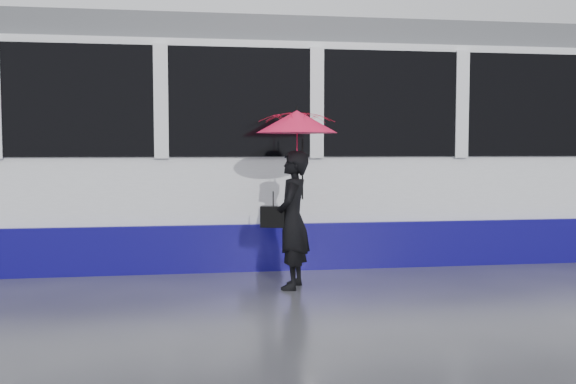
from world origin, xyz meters
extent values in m
plane|color=#2D2E33|center=(0.00, 0.00, 0.00)|extent=(90.00, 90.00, 0.00)
cube|color=#3F3D38|center=(0.00, 1.78, 0.01)|extent=(34.00, 0.07, 0.02)
cube|color=#3F3D38|center=(0.00, 3.22, 0.01)|extent=(34.00, 0.07, 0.02)
cube|color=white|center=(-2.42, 2.50, 1.52)|extent=(24.00, 2.40, 2.95)
cube|color=#0E0966|center=(-2.42, 2.50, 0.31)|extent=(24.00, 2.56, 0.62)
cube|color=black|center=(-2.42, 2.50, 2.20)|extent=(23.00, 2.48, 1.40)
cube|color=#525559|center=(-2.42, 2.50, 3.17)|extent=(23.60, 2.20, 0.35)
imported|color=black|center=(0.59, 0.20, 0.79)|extent=(0.54, 0.67, 1.58)
imported|color=#F71458|center=(0.64, 0.20, 1.66)|extent=(1.09, 1.11, 0.79)
cone|color=#F71458|center=(0.64, 0.20, 1.91)|extent=(1.17, 1.17, 0.26)
cylinder|color=black|center=(0.64, 0.20, 2.06)|extent=(0.01, 0.01, 0.06)
cylinder|color=black|center=(0.71, 0.22, 1.37)|extent=(0.02, 0.02, 0.69)
cube|color=black|center=(0.37, 0.22, 0.83)|extent=(0.31, 0.21, 0.24)
cylinder|color=black|center=(0.37, 0.22, 1.04)|extent=(0.01, 0.01, 0.18)
camera|label=1|loc=(-0.54, -7.01, 1.61)|focal=40.00mm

